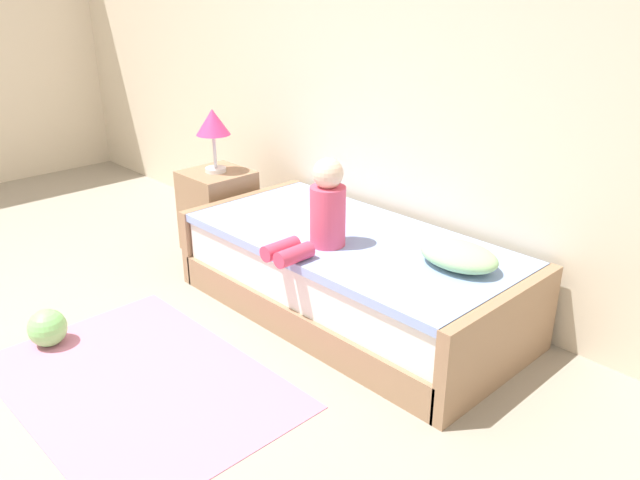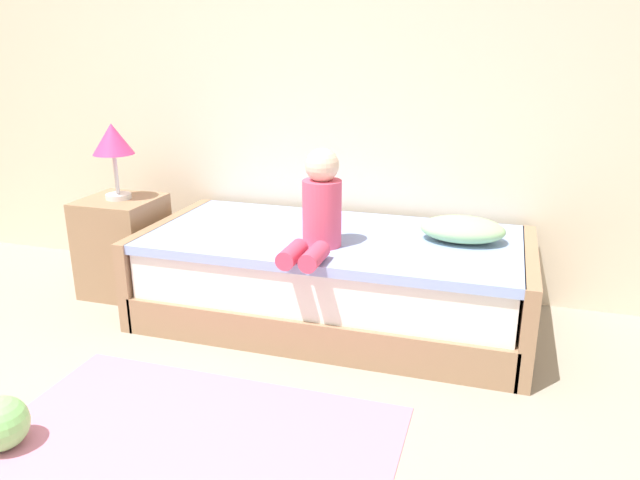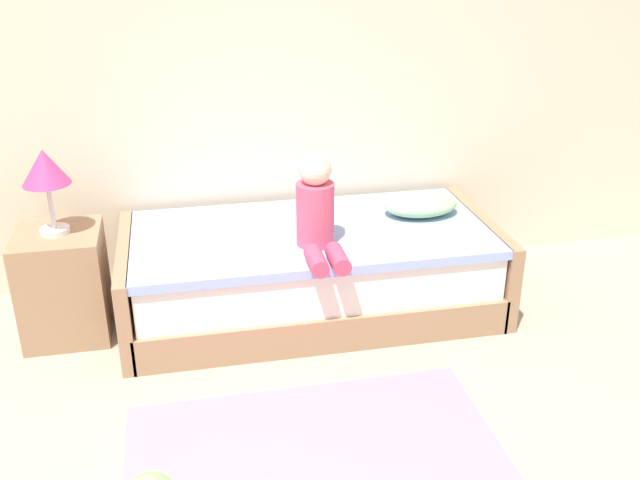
# 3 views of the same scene
# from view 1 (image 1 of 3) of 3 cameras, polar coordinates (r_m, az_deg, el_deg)

# --- Properties ---
(wall_rear) EXTENTS (7.20, 0.10, 2.90)m
(wall_rear) POSITION_cam_1_polar(r_m,az_deg,el_deg) (4.33, 2.27, 16.60)
(wall_rear) COLOR beige
(wall_rear) RESTS_ON ground
(bed) EXTENTS (2.11, 1.00, 0.50)m
(bed) POSITION_cam_1_polar(r_m,az_deg,el_deg) (3.81, 2.72, -3.21)
(bed) COLOR #997556
(bed) RESTS_ON ground
(nightstand) EXTENTS (0.44, 0.44, 0.60)m
(nightstand) POSITION_cam_1_polar(r_m,az_deg,el_deg) (4.75, -9.08, 2.59)
(nightstand) COLOR #997556
(nightstand) RESTS_ON ground
(table_lamp) EXTENTS (0.24, 0.24, 0.45)m
(table_lamp) POSITION_cam_1_polar(r_m,az_deg,el_deg) (4.57, -9.57, 10.10)
(table_lamp) COLOR silver
(table_lamp) RESTS_ON nightstand
(child_figure) EXTENTS (0.20, 0.51, 0.50)m
(child_figure) POSITION_cam_1_polar(r_m,az_deg,el_deg) (3.49, 0.13, 2.49)
(child_figure) COLOR #E04C6B
(child_figure) RESTS_ON bed
(pillow) EXTENTS (0.44, 0.30, 0.13)m
(pillow) POSITION_cam_1_polar(r_m,az_deg,el_deg) (3.37, 12.31, -1.36)
(pillow) COLOR #99CC8C
(pillow) RESTS_ON bed
(toy_ball) EXTENTS (0.21, 0.21, 0.21)m
(toy_ball) POSITION_cam_1_polar(r_m,az_deg,el_deg) (3.85, -23.23, -7.23)
(toy_ball) COLOR #7FD872
(toy_ball) RESTS_ON ground
(area_rug) EXTENTS (1.60, 1.10, 0.01)m
(area_rug) POSITION_cam_1_polar(r_m,az_deg,el_deg) (3.42, -15.87, -12.20)
(area_rug) COLOR pink
(area_rug) RESTS_ON ground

